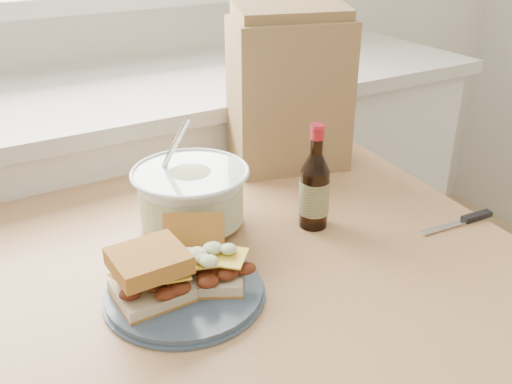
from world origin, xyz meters
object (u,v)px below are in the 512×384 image
dining_table (247,299)px  beer_bottle (315,189)px  coleslaw_bowl (191,198)px  plate (185,292)px  paper_bag (289,95)px

dining_table → beer_bottle: (0.16, 0.01, 0.20)m
dining_table → coleslaw_bowl: bearing=115.8°
plate → coleslaw_bowl: bearing=61.9°
dining_table → paper_bag: size_ratio=3.02×
plate → dining_table: bearing=25.3°
coleslaw_bowl → beer_bottle: 0.24m
dining_table → beer_bottle: beer_bottle is taller
dining_table → coleslaw_bowl: coleslaw_bowl is taller
plate → coleslaw_bowl: size_ratio=1.11×
dining_table → coleslaw_bowl: (-0.05, 0.13, 0.18)m
dining_table → beer_bottle: 0.25m
coleslaw_bowl → paper_bag: (0.33, 0.16, 0.12)m
plate → beer_bottle: bearing=14.7°
plate → paper_bag: size_ratio=0.74×
coleslaw_bowl → beer_bottle: size_ratio=1.08×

